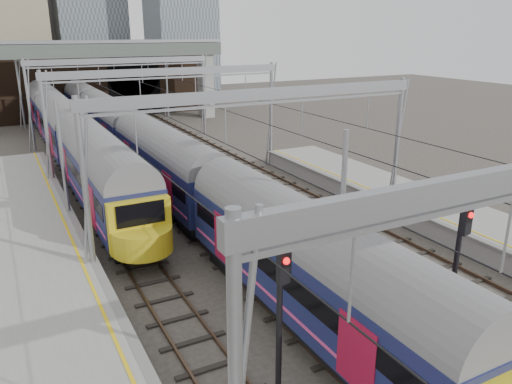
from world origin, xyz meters
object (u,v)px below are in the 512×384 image
train_main (134,140)px  signal_near_centre (458,262)px  train_second (62,126)px  signal_near_left (281,315)px

train_main → signal_near_centre: signal_near_centre is taller
train_main → train_second: 9.14m
train_main → signal_near_centre: 27.31m
train_second → signal_near_centre: signal_near_centre is taller
train_second → signal_near_left: signal_near_left is taller
train_main → signal_near_left: size_ratio=12.40×
train_second → signal_near_left: (0.95, -35.26, 0.69)m
signal_near_left → train_main: bearing=73.5°
train_second → signal_near_left: size_ratio=9.69×
train_main → train_second: (-4.00, 8.22, 0.07)m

